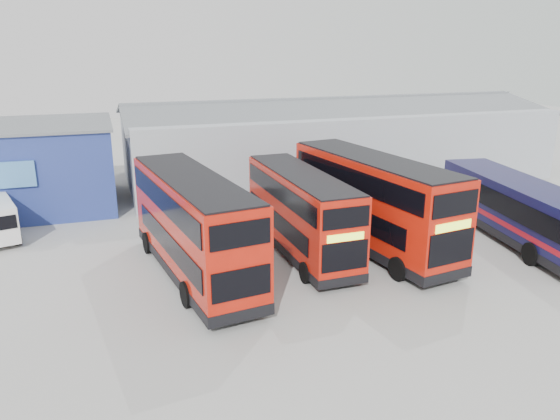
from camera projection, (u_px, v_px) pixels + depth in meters
The scene contains 7 objects.
ground_plane at pixel (350, 305), 21.01m from camera, with size 120.00×120.00×0.00m, color gray.
office_block at pixel (7, 167), 32.37m from camera, with size 12.30×8.32×5.12m.
maintenance_shed at pixel (334, 141), 40.80m from camera, with size 30.50×12.00×5.89m.
double_decker_left at pixel (194, 228), 23.00m from camera, with size 3.97×10.70×4.43m.
double_decker_centre at pixel (301, 214), 25.63m from camera, with size 2.59×9.43×3.96m.
double_decker_right at pixel (372, 204), 26.22m from camera, with size 4.15×10.96×4.53m.
single_decker_blue at pixel (518, 211), 27.55m from camera, with size 4.15×11.55×3.07m.
Camera 1 is at (-8.54, -17.19, 9.68)m, focal length 35.00 mm.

